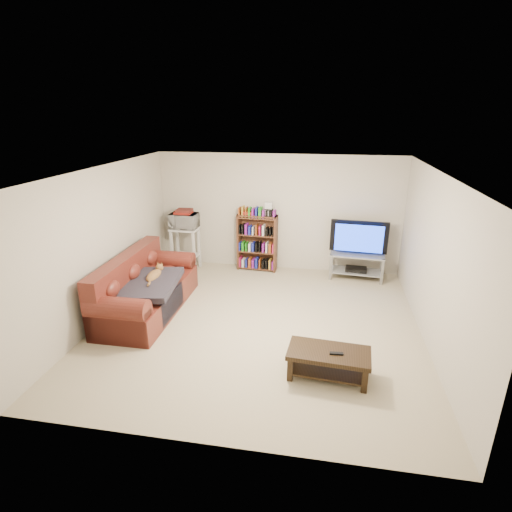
% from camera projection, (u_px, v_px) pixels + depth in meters
% --- Properties ---
extents(floor, '(5.00, 5.00, 0.00)m').
position_uv_depth(floor, '(258.00, 324.00, 6.35)').
color(floor, '#BDB08C').
rests_on(floor, ground).
extents(ceiling, '(5.00, 5.00, 0.00)m').
position_uv_depth(ceiling, '(258.00, 171.00, 5.53)').
color(ceiling, white).
rests_on(ceiling, ground).
extents(wall_back, '(5.00, 0.00, 5.00)m').
position_uv_depth(wall_back, '(278.00, 213.00, 8.26)').
color(wall_back, beige).
rests_on(wall_back, ground).
extents(wall_front, '(5.00, 0.00, 5.00)m').
position_uv_depth(wall_front, '(213.00, 343.00, 3.63)').
color(wall_front, beige).
rests_on(wall_front, ground).
extents(wall_left, '(0.00, 5.00, 5.00)m').
position_uv_depth(wall_left, '(103.00, 244.00, 6.34)').
color(wall_left, beige).
rests_on(wall_left, ground).
extents(wall_right, '(0.00, 5.00, 5.00)m').
position_uv_depth(wall_right, '(435.00, 263.00, 5.54)').
color(wall_right, beige).
rests_on(wall_right, ground).
extents(sofa, '(0.99, 2.25, 0.96)m').
position_uv_depth(sofa, '(143.00, 292.00, 6.68)').
color(sofa, '#5D2018').
rests_on(sofa, floor).
extents(blanket, '(0.96, 1.19, 0.19)m').
position_uv_depth(blanket, '(149.00, 284.00, 6.43)').
color(blanket, '#29252F').
rests_on(blanket, sofa).
extents(cat, '(0.25, 0.61, 0.18)m').
position_uv_depth(cat, '(154.00, 276.00, 6.60)').
color(cat, brown).
rests_on(cat, sofa).
extents(coffee_table, '(1.06, 0.59, 0.37)m').
position_uv_depth(coffee_table, '(329.00, 359.00, 5.01)').
color(coffee_table, black).
rests_on(coffee_table, floor).
extents(remote, '(0.17, 0.06, 0.02)m').
position_uv_depth(remote, '(336.00, 353.00, 4.90)').
color(remote, black).
rests_on(remote, coffee_table).
extents(tv_stand, '(1.08, 0.55, 0.52)m').
position_uv_depth(tv_stand, '(357.00, 262.00, 7.97)').
color(tv_stand, '#999EA3').
rests_on(tv_stand, floor).
extents(television, '(1.13, 0.24, 0.65)m').
position_uv_depth(television, '(359.00, 238.00, 7.81)').
color(television, black).
rests_on(television, tv_stand).
extents(dvd_player, '(0.44, 0.32, 0.06)m').
position_uv_depth(dvd_player, '(356.00, 269.00, 8.03)').
color(dvd_player, black).
rests_on(dvd_player, tv_stand).
extents(bookshelf, '(0.84, 0.31, 1.19)m').
position_uv_depth(bookshelf, '(257.00, 242.00, 8.33)').
color(bookshelf, '#4E2C1B').
rests_on(bookshelf, floor).
extents(shelf_clutter, '(0.61, 0.20, 0.28)m').
position_uv_depth(shelf_clutter, '(262.00, 210.00, 8.09)').
color(shelf_clutter, silver).
rests_on(shelf_clutter, bookshelf).
extents(microwave_stand, '(0.57, 0.42, 0.90)m').
position_uv_depth(microwave_stand, '(185.00, 243.00, 8.40)').
color(microwave_stand, silver).
rests_on(microwave_stand, floor).
extents(microwave, '(0.57, 0.39, 0.31)m').
position_uv_depth(microwave, '(184.00, 221.00, 8.23)').
color(microwave, silver).
rests_on(microwave, microwave_stand).
extents(game_boxes, '(0.34, 0.30, 0.05)m').
position_uv_depth(game_boxes, '(184.00, 212.00, 8.17)').
color(game_boxes, maroon).
rests_on(game_boxes, microwave).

